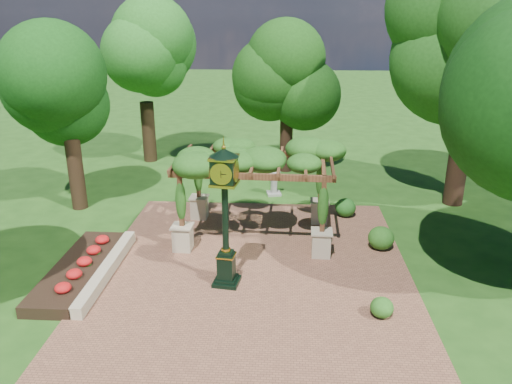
{
  "coord_description": "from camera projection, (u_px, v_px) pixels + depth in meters",
  "views": [
    {
      "loc": [
        0.94,
        -13.16,
        7.89
      ],
      "look_at": [
        0.0,
        2.5,
        2.2
      ],
      "focal_mm": 35.0,
      "sensor_mm": 36.0,
      "label": 1
    }
  ],
  "objects": [
    {
      "name": "tree_west_far",
      "position": [
        143.0,
        54.0,
        26.05
      ],
      "size": [
        4.12,
        4.12,
        8.49
      ],
      "color": "black",
      "rests_on": "ground"
    },
    {
      "name": "shrub_mid",
      "position": [
        381.0,
        238.0,
        17.4
      ],
      "size": [
        0.92,
        0.92,
        0.81
      ],
      "primitive_type": "ellipsoid",
      "rotation": [
        0.0,
        0.0,
        0.02
      ],
      "color": "#265A19",
      "rests_on": "brick_plaza"
    },
    {
      "name": "ground",
      "position": [
        251.0,
        288.0,
        15.09
      ],
      "size": [
        120.0,
        120.0,
        0.0
      ],
      "primitive_type": "plane",
      "color": "#1E4714",
      "rests_on": "ground"
    },
    {
      "name": "border_wall",
      "position": [
        107.0,
        270.0,
        15.75
      ],
      "size": [
        0.35,
        5.0,
        0.4
      ],
      "primitive_type": "cube",
      "color": "#C6B793",
      "rests_on": "ground"
    },
    {
      "name": "tree_north",
      "position": [
        288.0,
        78.0,
        24.68
      ],
      "size": [
        3.76,
        3.76,
        6.98
      ],
      "color": "#331D14",
      "rests_on": "ground"
    },
    {
      "name": "pedestal_clock",
      "position": [
        225.0,
        205.0,
        14.42
      ],
      "size": [
        0.97,
        0.97,
        4.36
      ],
      "rotation": [
        0.0,
        0.0,
        -0.14
      ],
      "color": "black",
      "rests_on": "brick_plaza"
    },
    {
      "name": "tree_west_near",
      "position": [
        64.0,
        80.0,
        19.48
      ],
      "size": [
        3.84,
        3.84,
        7.83
      ],
      "color": "#342114",
      "rests_on": "ground"
    },
    {
      "name": "shrub_front",
      "position": [
        382.0,
        307.0,
        13.53
      ],
      "size": [
        0.72,
        0.72,
        0.57
      ],
      "primitive_type": "ellipsoid",
      "rotation": [
        0.0,
        0.0,
        0.16
      ],
      "color": "#275D1A",
      "rests_on": "brick_plaza"
    },
    {
      "name": "sundial",
      "position": [
        274.0,
        185.0,
        22.67
      ],
      "size": [
        0.71,
        0.71,
        1.09
      ],
      "rotation": [
        0.0,
        0.0,
        0.2
      ],
      "color": "gray",
      "rests_on": "ground"
    },
    {
      "name": "tree_east_far",
      "position": [
        477.0,
        31.0,
        19.34
      ],
      "size": [
        5.09,
        5.09,
        10.46
      ],
      "color": "black",
      "rests_on": "ground"
    },
    {
      "name": "brick_plaza",
      "position": [
        253.0,
        272.0,
        16.02
      ],
      "size": [
        10.0,
        12.0,
        0.04
      ],
      "primitive_type": "cube",
      "color": "brown",
      "rests_on": "ground"
    },
    {
      "name": "flower_bed",
      "position": [
        79.0,
        270.0,
        15.81
      ],
      "size": [
        1.5,
        5.0,
        0.36
      ],
      "primitive_type": "cube",
      "color": "red",
      "rests_on": "ground"
    },
    {
      "name": "shrub_back",
      "position": [
        346.0,
        207.0,
        20.2
      ],
      "size": [
        1.07,
        1.07,
        0.75
      ],
      "primitive_type": "ellipsoid",
      "rotation": [
        0.0,
        0.0,
        -0.37
      ],
      "color": "#205B1A",
      "rests_on": "brick_plaza"
    },
    {
      "name": "pergola",
      "position": [
        255.0,
        162.0,
        17.65
      ],
      "size": [
        5.67,
        3.68,
        3.49
      ],
      "rotation": [
        0.0,
        0.0,
        -0.04
      ],
      "color": "#BDAD8C",
      "rests_on": "brick_plaza"
    }
  ]
}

